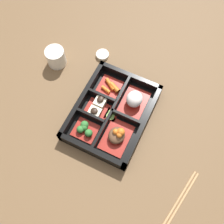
{
  "coord_description": "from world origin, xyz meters",
  "views": [
    {
      "loc": [
        0.29,
        0.14,
        0.77
      ],
      "look_at": [
        0.0,
        0.0,
        0.03
      ],
      "focal_mm": 42.0,
      "sensor_mm": 36.0,
      "label": 1
    }
  ],
  "objects": [
    {
      "name": "sauce_dish",
      "position": [
        -0.19,
        -0.13,
        0.01
      ],
      "size": [
        0.04,
        0.04,
        0.01
      ],
      "color": "beige",
      "rests_on": "ground_plane"
    },
    {
      "name": "bento_base",
      "position": [
        0.0,
        0.0,
        0.01
      ],
      "size": [
        0.29,
        0.22,
        0.01
      ],
      "color": "black",
      "rests_on": "ground_plane"
    },
    {
      "name": "bowl_carrots",
      "position": [
        -0.08,
        -0.05,
        0.02
      ],
      "size": [
        0.08,
        0.07,
        0.02
      ],
      "color": "maroon",
      "rests_on": "bento_base"
    },
    {
      "name": "bowl_pickles",
      "position": [
        0.01,
        -0.0,
        0.01
      ],
      "size": [
        0.04,
        0.04,
        0.01
      ],
      "color": "maroon",
      "rests_on": "bento_base"
    },
    {
      "name": "tea_cup",
      "position": [
        -0.1,
        -0.26,
        0.03
      ],
      "size": [
        0.06,
        0.06,
        0.06
      ],
      "color": "beige",
      "rests_on": "ground_plane"
    },
    {
      "name": "bowl_stew",
      "position": [
        0.06,
        0.05,
        0.03
      ],
      "size": [
        0.11,
        0.08,
        0.05
      ],
      "color": "maroon",
      "rests_on": "bento_base"
    },
    {
      "name": "bowl_greens",
      "position": [
        0.09,
        -0.05,
        0.02
      ],
      "size": [
        0.07,
        0.07,
        0.03
      ],
      "color": "maroon",
      "rests_on": "bento_base"
    },
    {
      "name": "bento_rim",
      "position": [
        0.0,
        -0.0,
        0.02
      ],
      "size": [
        0.29,
        0.22,
        0.04
      ],
      "color": "black",
      "rests_on": "ground_plane"
    },
    {
      "name": "bowl_rice",
      "position": [
        -0.06,
        0.05,
        0.03
      ],
      "size": [
        0.11,
        0.08,
        0.05
      ],
      "color": "maroon",
      "rests_on": "bento_base"
    },
    {
      "name": "chopsticks",
      "position": [
        0.16,
        0.28,
        0.0
      ],
      "size": [
        0.21,
        0.05,
        0.01
      ],
      "color": "#A87F51",
      "rests_on": "ground_plane"
    },
    {
      "name": "ground_plane",
      "position": [
        0.0,
        0.0,
        0.0
      ],
      "size": [
        3.0,
        3.0,
        0.0
      ],
      "primitive_type": "plane",
      "color": "brown"
    },
    {
      "name": "bowl_tofu",
      "position": [
        0.0,
        -0.05,
        0.02
      ],
      "size": [
        0.08,
        0.07,
        0.03
      ],
      "color": "maroon",
      "rests_on": "bento_base"
    }
  ]
}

